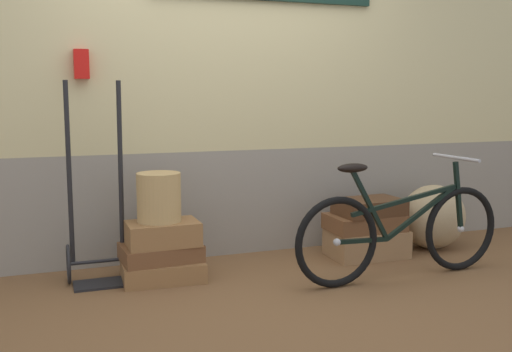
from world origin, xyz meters
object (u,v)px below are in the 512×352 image
(suitcase_4, at_px, (364,222))
(wicker_basket, at_px, (159,197))
(bicycle, at_px, (401,231))
(suitcase_2, at_px, (163,233))
(suitcase_1, at_px, (161,252))
(suitcase_3, at_px, (366,243))
(luggage_trolley, at_px, (98,234))
(suitcase_5, at_px, (369,207))
(burlap_sack, at_px, (433,217))
(suitcase_0, at_px, (163,270))

(suitcase_4, relative_size, wicker_basket, 1.71)
(bicycle, bearing_deg, suitcase_2, 161.15)
(suitcase_1, distance_m, suitcase_3, 1.62)
(luggage_trolley, relative_size, bicycle, 0.83)
(suitcase_1, height_order, suitcase_2, suitcase_2)
(wicker_basket, distance_m, luggage_trolley, 0.48)
(suitcase_5, xyz_separation_m, burlap_sack, (0.63, 0.04, -0.13))
(suitcase_1, bearing_deg, suitcase_0, -55.27)
(burlap_sack, height_order, bicycle, bicycle)
(burlap_sack, bearing_deg, wicker_basket, -178.96)
(suitcase_4, height_order, suitcase_5, suitcase_5)
(suitcase_0, relative_size, suitcase_1, 1.03)
(wicker_basket, bearing_deg, bicycle, -19.51)
(suitcase_1, relative_size, luggage_trolley, 0.39)
(suitcase_1, xyz_separation_m, suitcase_4, (1.59, 0.01, 0.08))
(wicker_basket, height_order, bicycle, bicycle)
(suitcase_2, bearing_deg, suitcase_3, 0.86)
(wicker_basket, bearing_deg, luggage_trolley, 166.16)
(suitcase_0, relative_size, suitcase_2, 1.14)
(suitcase_3, relative_size, suitcase_4, 1.03)
(suitcase_0, height_order, suitcase_2, suitcase_2)
(suitcase_0, bearing_deg, suitcase_5, 2.92)
(suitcase_5, xyz_separation_m, luggage_trolley, (-2.02, 0.10, -0.07))
(suitcase_3, height_order, wicker_basket, wicker_basket)
(suitcase_1, bearing_deg, bicycle, -23.23)
(suitcase_2, bearing_deg, suitcase_5, 0.29)
(suitcase_5, bearing_deg, burlap_sack, 1.29)
(suitcase_5, relative_size, bicycle, 0.31)
(suitcase_1, relative_size, bicycle, 0.33)
(suitcase_0, distance_m, wicker_basket, 0.50)
(suitcase_4, xyz_separation_m, burlap_sack, (0.66, 0.03, -0.01))
(suitcase_0, relative_size, luggage_trolley, 0.40)
(suitcase_3, distance_m, wicker_basket, 1.68)
(suitcase_4, xyz_separation_m, wicker_basket, (-1.60, -0.02, 0.30))
(suitcase_2, xyz_separation_m, suitcase_5, (1.61, 0.02, 0.07))
(suitcase_1, height_order, suitcase_3, suitcase_1)
(suitcase_3, bearing_deg, suitcase_2, -177.21)
(suitcase_4, bearing_deg, suitcase_2, -178.72)
(suitcase_4, distance_m, suitcase_5, 0.13)
(suitcase_1, xyz_separation_m, bicycle, (1.54, -0.55, 0.14))
(suitcase_5, bearing_deg, bicycle, -100.88)
(suitcase_2, relative_size, luggage_trolley, 0.35)
(suitcase_5, bearing_deg, suitcase_4, 146.80)
(suitcase_0, distance_m, burlap_sack, 2.25)
(suitcase_4, height_order, luggage_trolley, luggage_trolley)
(suitcase_0, distance_m, suitcase_2, 0.26)
(luggage_trolley, bearing_deg, burlap_sack, -1.24)
(suitcase_3, relative_size, suitcase_5, 1.16)
(suitcase_1, height_order, luggage_trolley, luggage_trolley)
(suitcase_1, distance_m, wicker_basket, 0.38)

